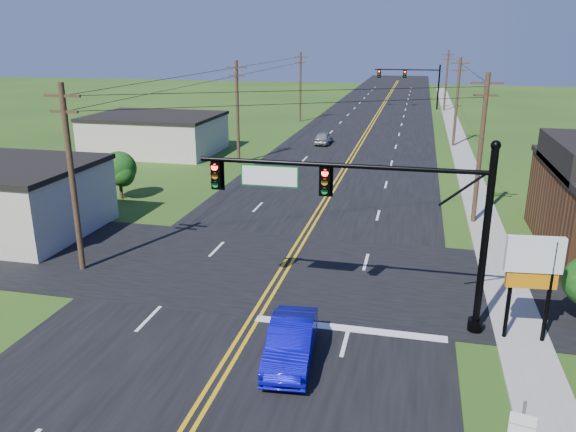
% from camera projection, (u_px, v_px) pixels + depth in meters
% --- Properties ---
extents(ground, '(260.00, 260.00, 0.00)m').
position_uv_depth(ground, '(181.00, 431.00, 16.29)').
color(ground, '#224112').
rests_on(ground, ground).
extents(road_main, '(16.00, 220.00, 0.04)m').
position_uv_depth(road_main, '(361.00, 139.00, 62.67)').
color(road_main, black).
rests_on(road_main, ground).
extents(road_cross, '(70.00, 10.00, 0.04)m').
position_uv_depth(road_cross, '(280.00, 270.00, 27.42)').
color(road_cross, black).
rests_on(road_cross, ground).
extents(sidewalk, '(2.00, 160.00, 0.08)m').
position_uv_depth(sidewalk, '(465.00, 162.00, 51.13)').
color(sidewalk, gray).
rests_on(sidewalk, ground).
extents(signal_mast_main, '(11.30, 0.60, 7.48)m').
position_uv_depth(signal_mast_main, '(365.00, 207.00, 21.33)').
color(signal_mast_main, black).
rests_on(signal_mast_main, ground).
extents(signal_mast_far, '(10.98, 0.60, 7.48)m').
position_uv_depth(signal_mast_far, '(410.00, 79.00, 88.17)').
color(signal_mast_far, black).
rests_on(signal_mast_far, ground).
extents(cream_bldg_near, '(10.20, 8.20, 4.10)m').
position_uv_depth(cream_bldg_near, '(2.00, 198.00, 32.31)').
color(cream_bldg_near, beige).
rests_on(cream_bldg_near, ground).
extents(cream_bldg_far, '(12.20, 9.20, 3.70)m').
position_uv_depth(cream_bldg_far, '(155.00, 134.00, 55.07)').
color(cream_bldg_far, beige).
rests_on(cream_bldg_far, ground).
extents(utility_pole_left_a, '(1.80, 0.28, 9.00)m').
position_uv_depth(utility_pole_left_a, '(72.00, 176.00, 26.17)').
color(utility_pole_left_a, '#352418').
rests_on(utility_pole_left_a, ground).
extents(utility_pole_left_b, '(1.80, 0.28, 9.00)m').
position_uv_depth(utility_pole_left_b, '(237.00, 111.00, 49.37)').
color(utility_pole_left_b, '#352418').
rests_on(utility_pole_left_b, ground).
extents(utility_pole_left_c, '(1.80, 0.28, 9.00)m').
position_uv_depth(utility_pole_left_c, '(300.00, 86.00, 74.42)').
color(utility_pole_left_c, '#352418').
rests_on(utility_pole_left_c, ground).
extents(utility_pole_right_a, '(1.80, 0.28, 9.00)m').
position_uv_depth(utility_pole_right_a, '(481.00, 147.00, 33.15)').
color(utility_pole_right_a, '#352418').
rests_on(utility_pole_right_a, ground).
extents(utility_pole_right_b, '(1.80, 0.28, 9.00)m').
position_uv_depth(utility_pole_right_b, '(457.00, 100.00, 57.28)').
color(utility_pole_right_b, '#352418').
rests_on(utility_pole_right_b, ground).
extents(utility_pole_right_c, '(1.80, 0.28, 9.00)m').
position_uv_depth(utility_pole_right_c, '(446.00, 80.00, 85.11)').
color(utility_pole_right_c, '#352418').
rests_on(utility_pole_right_c, ground).
extents(tree_right_back, '(3.00, 3.00, 4.10)m').
position_uv_depth(tree_right_back, '(572.00, 172.00, 36.18)').
color(tree_right_back, '#352418').
rests_on(tree_right_back, ground).
extents(tree_left, '(2.40, 2.40, 3.37)m').
position_uv_depth(tree_left, '(119.00, 169.00, 39.05)').
color(tree_left, '#352418').
rests_on(tree_left, ground).
extents(blue_car, '(1.93, 4.52, 1.45)m').
position_uv_depth(blue_car, '(291.00, 343.00, 19.56)').
color(blue_car, '#0B08B5').
rests_on(blue_car, ground).
extents(distant_car, '(1.63, 3.87, 1.31)m').
position_uv_depth(distant_car, '(324.00, 138.00, 59.53)').
color(distant_car, '#A2A2A7').
rests_on(distant_car, ground).
extents(stop_sign, '(0.68, 0.32, 2.04)m').
position_uv_depth(stop_sign, '(527.00, 256.00, 25.35)').
color(stop_sign, slate).
rests_on(stop_sign, ground).
extents(pylon_sign, '(2.03, 0.48, 4.14)m').
position_uv_depth(pylon_sign, '(533.00, 266.00, 20.24)').
color(pylon_sign, black).
rests_on(pylon_sign, ground).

